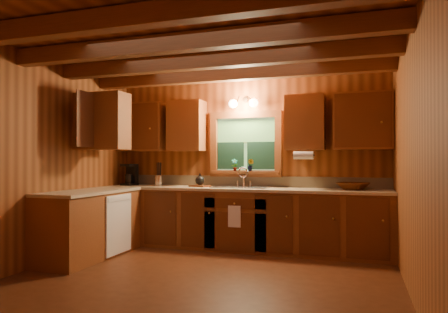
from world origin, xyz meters
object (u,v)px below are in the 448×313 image
sink (241,191)px  wicker_basket (353,186)px  coffee_maker (131,175)px  cutting_board (200,186)px

sink → wicker_basket: sink is taller
coffee_maker → wicker_basket: size_ratio=0.85×
coffee_maker → cutting_board: bearing=5.3°
wicker_basket → cutting_board: bearing=-178.8°
coffee_maker → wicker_basket: 3.44m
wicker_basket → coffee_maker: bearing=179.9°
sink → wicker_basket: 1.58m
sink → cutting_board: 0.65m
sink → coffee_maker: size_ratio=2.38×
sink → coffee_maker: coffee_maker is taller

